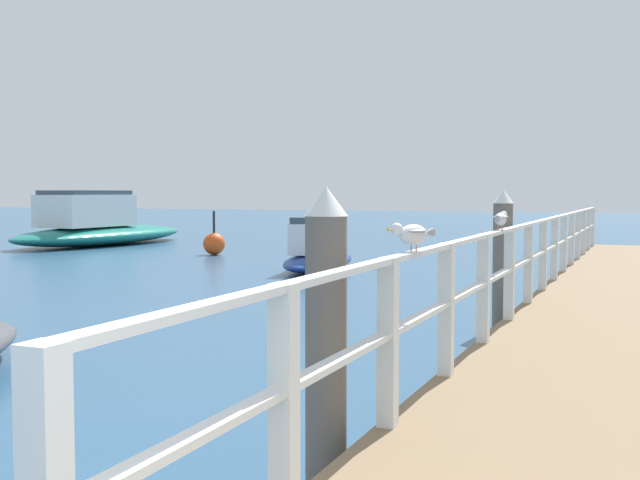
% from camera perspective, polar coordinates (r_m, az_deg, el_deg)
% --- Properties ---
extents(pier_deck, '(2.45, 24.18, 0.41)m').
position_cam_1_polar(pier_deck, '(13.17, 20.79, -4.53)').
color(pier_deck, '#846B4C').
rests_on(pier_deck, ground_plane).
extents(pier_railing, '(0.12, 22.70, 1.14)m').
position_cam_1_polar(pier_railing, '(13.17, 15.88, -0.48)').
color(pier_railing, silver).
rests_on(pier_railing, pier_deck).
extents(dock_piling_near, '(0.29, 0.29, 2.03)m').
position_cam_1_polar(dock_piling_near, '(5.29, 0.44, -6.99)').
color(dock_piling_near, '#6B6056').
rests_on(dock_piling_near, ground_plane).
extents(dock_piling_far, '(0.29, 0.29, 2.03)m').
position_cam_1_polar(dock_piling_far, '(11.72, 13.10, -1.33)').
color(dock_piling_far, '#6B6056').
rests_on(dock_piling_far, ground_plane).
extents(seagull_foreground, '(0.26, 0.45, 0.21)m').
position_cam_1_polar(seagull_foreground, '(5.79, 6.71, 0.49)').
color(seagull_foreground, white).
rests_on(seagull_foreground, pier_railing).
extents(seagull_background, '(0.18, 0.48, 0.21)m').
position_cam_1_polar(seagull_background, '(9.32, 12.99, 1.54)').
color(seagull_background, white).
rests_on(seagull_background, pier_railing).
extents(boat_2, '(2.15, 4.47, 1.38)m').
position_cam_1_polar(boat_2, '(19.87, -0.17, -0.94)').
color(boat_2, navy).
rests_on(boat_2, ground_plane).
extents(boat_3, '(3.35, 8.84, 2.06)m').
position_cam_1_polar(boat_3, '(30.73, -15.86, 0.91)').
color(boat_3, '#197266').
rests_on(boat_3, ground_plane).
extents(channel_buoy, '(0.70, 0.70, 1.40)m').
position_cam_1_polar(channel_buoy, '(25.18, -7.70, -0.26)').
color(channel_buoy, '#E54C19').
rests_on(channel_buoy, ground_plane).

